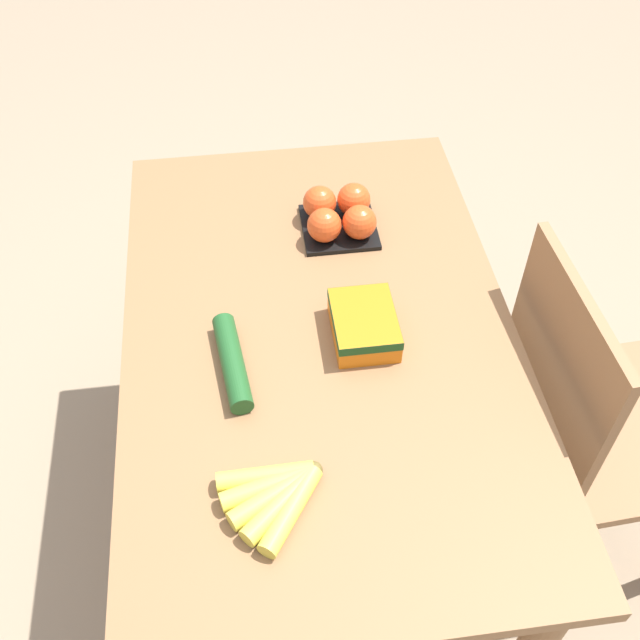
{
  "coord_description": "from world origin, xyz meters",
  "views": [
    {
      "loc": [
        0.92,
        -0.12,
        1.82
      ],
      "look_at": [
        0.0,
        0.0,
        0.78
      ],
      "focal_mm": 42.0,
      "sensor_mm": 36.0,
      "label": 1
    }
  ],
  "objects": [
    {
      "name": "cucumber_near",
      "position": [
        0.07,
        -0.17,
        0.77
      ],
      "size": [
        0.21,
        0.07,
        0.04
      ],
      "color": "#1E5123",
      "rests_on": "dining_table"
    },
    {
      "name": "banana_bunch",
      "position": [
        0.34,
        -0.11,
        0.77
      ],
      "size": [
        0.15,
        0.17,
        0.03
      ],
      "color": "brown",
      "rests_on": "dining_table"
    },
    {
      "name": "carrot_bag",
      "position": [
        0.02,
        0.08,
        0.79
      ],
      "size": [
        0.15,
        0.12,
        0.06
      ],
      "color": "orange",
      "rests_on": "dining_table"
    },
    {
      "name": "tomato_pack",
      "position": [
        -0.28,
        0.08,
        0.79
      ],
      "size": [
        0.16,
        0.16,
        0.08
      ],
      "color": "black",
      "rests_on": "dining_table"
    },
    {
      "name": "ground_plane",
      "position": [
        0.0,
        0.0,
        0.0
      ],
      "size": [
        12.0,
        12.0,
        0.0
      ],
      "primitive_type": "plane",
      "color": "gray"
    },
    {
      "name": "dining_table",
      "position": [
        0.0,
        0.0,
        0.63
      ],
      "size": [
        1.17,
        0.74,
        0.75
      ],
      "color": "olive",
      "rests_on": "ground_plane"
    },
    {
      "name": "chair",
      "position": [
        0.11,
        0.56,
        0.48
      ],
      "size": [
        0.44,
        0.42,
        0.91
      ],
      "rotation": [
        0.0,
        0.0,
        3.19
      ],
      "color": "#8E6642",
      "rests_on": "ground_plane"
    }
  ]
}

